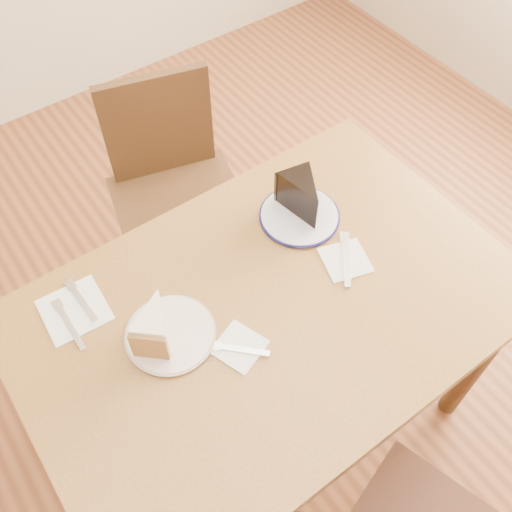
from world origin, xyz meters
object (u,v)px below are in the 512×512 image
object	(u,v)px
table	(270,325)
carrot_cake	(156,323)
chocolate_cake	(304,200)
plate_cream	(171,334)
plate_navy	(299,216)
chair_far	(176,193)

from	to	relation	value
table	carrot_cake	world-z (taller)	carrot_cake
carrot_cake	chocolate_cake	bearing A→B (deg)	52.95
chocolate_cake	plate_cream	bearing A→B (deg)	22.88
plate_navy	plate_cream	bearing A→B (deg)	-167.06
carrot_cake	chocolate_cake	size ratio (longest dim) A/B	0.84
plate_cream	table	bearing A→B (deg)	-15.76
chair_far	table	bearing A→B (deg)	96.22
chair_far	chocolate_cake	bearing A→B (deg)	120.20
chair_far	carrot_cake	bearing A→B (deg)	73.31
plate_cream	chair_far	bearing A→B (deg)	60.54
plate_cream	carrot_cake	distance (m)	0.06
plate_navy	carrot_cake	distance (m)	0.50
table	carrot_cake	bearing A→B (deg)	161.67
chair_far	plate_navy	bearing A→B (deg)	118.72
table	chair_far	bearing A→B (deg)	81.18
plate_cream	carrot_cake	world-z (taller)	carrot_cake
table	chair_far	distance (m)	0.70
plate_navy	carrot_cake	xyz separation A→B (m)	(-0.49, -0.09, 0.05)
plate_navy	chocolate_cake	size ratio (longest dim) A/B	1.54
plate_cream	carrot_cake	xyz separation A→B (m)	(-0.02, 0.02, 0.05)
table	plate_navy	distance (m)	0.30
plate_cream	plate_navy	size ratio (longest dim) A/B	0.98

